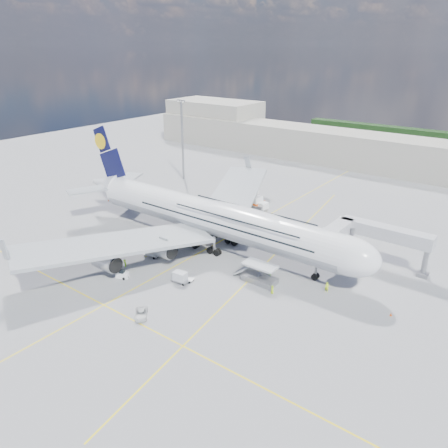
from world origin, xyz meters
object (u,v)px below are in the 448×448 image
Objects in this scene: cone_wing_right_inner at (124,245)px; dolly_row_c at (155,254)px; baggage_tug at (122,275)px; cargo_loader at (259,276)px; dolly_back at (149,234)px; dolly_row_a at (89,257)px; light_mast at (182,139)px; dolly_row_b at (151,251)px; crew_loader at (270,274)px; cone_wing_left_outer at (264,200)px; cone_nose at (391,314)px; jet_bridge at (365,234)px; crew_wing at (146,253)px; dolly_nose_near at (187,279)px; cone_wing_right_outer at (42,266)px; cone_wing_left_inner at (197,212)px; crew_tug at (125,263)px; catering_truck_outer at (247,189)px; crew_van at (272,290)px; airliner at (213,217)px; service_van at (141,314)px; crew_nose at (327,287)px; cone_tail at (108,200)px; catering_truck_inner at (255,204)px; dolly_nose_far at (180,277)px.

dolly_row_c is at bearing 8.05° from cone_wing_right_inner.
cargo_loader is at bearing 11.43° from baggage_tug.
dolly_row_a is at bearing -113.06° from dolly_back.
light_mast is at bearing 109.50° from dolly_back.
crew_loader is at bearing 7.17° from dolly_row_b.
cone_wing_right_inner is (-8.78, -44.40, 0.06)m from cone_wing_left_outer.
cone_nose is (47.09, 7.60, -0.07)m from dolly_row_c.
light_mast reaches higher than jet_bridge.
crew_wing is 44.86m from cone_wing_left_outer.
dolly_back is 1.12× the size of dolly_nose_near.
cone_wing_left_inner is at bearing 82.74° from cone_wing_right_outer.
dolly_row_a is 59.66m from cone_nose.
dolly_back is (2.65, 14.79, 0.69)m from dolly_row_a.
dolly_nose_near is 1.79× the size of crew_tug.
catering_truck_outer is 3.93× the size of crew_wing.
dolly_row_b is 28.12m from crew_van.
cone_wing_left_outer is at bearing 152.84° from crew_loader.
crew_wing is (-8.10, -12.71, -5.97)m from airliner.
catering_truck_outer reaches higher than cone_wing_left_outer.
airliner reaches higher than crew_van.
service_van is at bearing -50.04° from catering_truck_outer.
dolly_row_b is 2.00× the size of crew_wing.
catering_truck_outer reaches higher than crew_tug.
crew_nose is 9.90m from crew_van.
cargo_loader is 13.64m from dolly_nose_near.
dolly_row_a is 54.12m from catering_truck_outer.
dolly_row_b is at bearing -54.81° from light_mast.
dolly_back is 5.29× the size of cone_wing_right_inner.
cone_tail is (-63.26, 14.56, -0.53)m from crew_van.
dolly_nose_near is 1.46× the size of crew_nose.
catering_truck_outer reaches higher than dolly_row_a.
cone_wing_right_outer is at bearing 79.52° from crew_van.
crew_loader reaches higher than cone_tail.
cone_wing_right_inner reaches higher than dolly_row_a.
airliner is 9.28× the size of cargo_loader.
cone_wing_left_outer is at bearing 120.85° from cargo_loader.
service_van is (7.47, -28.53, -6.28)m from airliner.
crew_loader is (22.39, -28.61, -1.25)m from catering_truck_inner.
crew_wing is 3.72× the size of cone_wing_left_outer.
airliner is 123.96× the size of cone_wing_left_inner.
crew_wing reaches higher than crew_loader.
jet_bridge reaches higher than cone_wing_right_outer.
dolly_nose_far is 7.35× the size of cone_wing_left_outer.
cone_wing_right_inner reaches higher than cone_nose.
cone_wing_left_outer is 62.46m from cone_wing_right_outer.
crew_wing is at bearing -27.67° from cone_tail.
cone_wing_right_outer is at bearing -118.85° from crew_loader.
crew_nose is (28.43, -2.93, -5.88)m from airliner.
crew_wing reaches higher than cone_wing_left_outer.
dolly_back reaches higher than cone_wing_left_inner.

